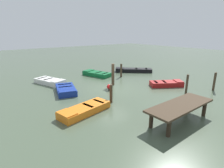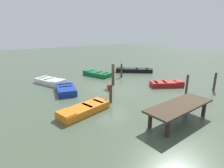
{
  "view_description": "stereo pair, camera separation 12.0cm",
  "coord_description": "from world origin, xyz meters",
  "views": [
    {
      "loc": [
        8.72,
        11.23,
        4.55
      ],
      "look_at": [
        0.0,
        0.0,
        0.35
      ],
      "focal_mm": 28.93,
      "sensor_mm": 36.0,
      "label": 1
    },
    {
      "loc": [
        8.62,
        11.31,
        4.55
      ],
      "look_at": [
        0.0,
        0.0,
        0.35
      ],
      "focal_mm": 28.93,
      "sensor_mm": 36.0,
      "label": 2
    }
  ],
  "objects": [
    {
      "name": "rowboat_black",
      "position": [
        -5.7,
        -3.36,
        0.22
      ],
      "size": [
        3.79,
        3.51,
        0.46
      ],
      "rotation": [
        0.0,
        0.0,
        5.56
      ],
      "color": "black",
      "rests_on": "ground_plane"
    },
    {
      "name": "mooring_piling_near_right",
      "position": [
        -0.6,
        -0.65,
        0.93
      ],
      "size": [
        0.25,
        0.25,
        1.87
      ],
      "primitive_type": "cylinder",
      "color": "#423323",
      "rests_on": "ground_plane"
    },
    {
      "name": "rowboat_green",
      "position": [
        -1.36,
        -4.37,
        0.22
      ],
      "size": [
        2.09,
        3.25,
        0.46
      ],
      "rotation": [
        0.0,
        0.0,
        5.01
      ],
      "color": "#0F602D",
      "rests_on": "ground_plane"
    },
    {
      "name": "rowboat_red",
      "position": [
        -4.05,
        2.41,
        0.22
      ],
      "size": [
        2.85,
        2.34,
        0.46
      ],
      "rotation": [
        0.0,
        0.0,
        2.58
      ],
      "color": "maroon",
      "rests_on": "ground_plane"
    },
    {
      "name": "mooring_piling_center",
      "position": [
        -6.04,
        5.38,
        0.72
      ],
      "size": [
        0.18,
        0.18,
        1.44
      ],
      "primitive_type": "cylinder",
      "color": "#423323",
      "rests_on": "ground_plane"
    },
    {
      "name": "rowboat_orange",
      "position": [
        4.14,
        2.77,
        0.22
      ],
      "size": [
        3.29,
        1.7,
        0.46
      ],
      "rotation": [
        0.0,
        0.0,
        0.19
      ],
      "color": "orange",
      "rests_on": "ground_plane"
    },
    {
      "name": "mooring_piling_mid_left",
      "position": [
        -3.59,
        4.48,
        0.73
      ],
      "size": [
        0.17,
        0.17,
        1.46
      ],
      "primitive_type": "cylinder",
      "color": "#423323",
      "rests_on": "ground_plane"
    },
    {
      "name": "rowboat_white",
      "position": [
        3.57,
        -4.46,
        0.22
      ],
      "size": [
        2.16,
        3.19,
        0.46
      ],
      "rotation": [
        0.0,
        0.0,
        1.9
      ],
      "color": "silver",
      "rests_on": "ground_plane"
    },
    {
      "name": "mooring_piling_far_left",
      "position": [
        -3.05,
        -2.41,
        0.68
      ],
      "size": [
        0.19,
        0.19,
        1.35
      ],
      "primitive_type": "cylinder",
      "color": "#423323",
      "rests_on": "ground_plane"
    },
    {
      "name": "rowboat_blue",
      "position": [
        3.45,
        -1.31,
        0.22
      ],
      "size": [
        2.03,
        2.89,
        0.46
      ],
      "rotation": [
        0.0,
        0.0,
        1.27
      ],
      "color": "navy",
      "rests_on": "ground_plane"
    },
    {
      "name": "marker_buoy",
      "position": [
        0.53,
        0.3,
        0.29
      ],
      "size": [
        0.36,
        0.36,
        0.48
      ],
      "color": "#262626",
      "rests_on": "ground_plane"
    },
    {
      "name": "mooring_piling_far_right",
      "position": [
        1.96,
        2.42,
        0.61
      ],
      "size": [
        0.19,
        0.19,
        1.22
      ],
      "primitive_type": "cylinder",
      "color": "#423323",
      "rests_on": "ground_plane"
    },
    {
      "name": "dock_segment",
      "position": [
        0.73,
        6.65,
        0.81
      ],
      "size": [
        4.13,
        1.46,
        0.95
      ],
      "rotation": [
        0.0,
        0.0,
        0.01
      ],
      "color": "#423323",
      "rests_on": "ground_plane"
    },
    {
      "name": "ground_plane",
      "position": [
        0.0,
        0.0,
        0.0
      ],
      "size": [
        80.0,
        80.0,
        0.0
      ],
      "primitive_type": "plane",
      "color": "#475642"
    }
  ]
}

